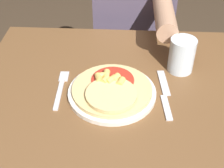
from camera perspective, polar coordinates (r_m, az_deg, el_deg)
dining_table at (r=0.99m, az=1.71°, el=-8.74°), size 0.91×0.83×0.73m
plate at (r=0.92m, az=0.00°, el=-1.60°), size 0.26×0.26×0.01m
pizza at (r=0.90m, az=-0.08°, el=-0.89°), size 0.23×0.23×0.04m
fork at (r=0.95m, az=-9.29°, el=-0.53°), size 0.03×0.18×0.00m
knife at (r=0.93m, az=9.65°, el=-1.89°), size 0.03×0.22×0.00m
drinking_glass at (r=1.01m, az=12.63°, el=5.17°), size 0.08×0.08×0.11m
person_diner at (r=1.43m, az=3.99°, el=11.55°), size 0.34×0.52×1.15m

